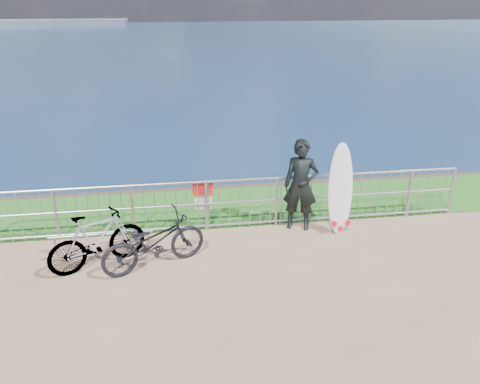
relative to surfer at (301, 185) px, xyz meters
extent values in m
plane|color=#22691D|center=(-1.46, 1.27, -0.96)|extent=(120.00, 120.00, 0.00)
cube|color=brown|center=(-1.46, 2.47, -3.47)|extent=(120.00, 0.30, 5.00)
plane|color=navy|center=(-1.46, 88.57, -5.97)|extent=(260.00, 260.00, 0.00)
cube|color=#565E68|center=(-51.46, 166.57, -5.22)|extent=(70.00, 12.00, 1.50)
cylinder|color=#989BA1|center=(-1.46, 0.17, 0.13)|extent=(10.00, 0.06, 0.06)
cylinder|color=#989BA1|center=(-1.46, 0.17, -0.37)|extent=(10.00, 0.05, 0.05)
cylinder|color=#989BA1|center=(-1.46, 0.17, -0.87)|extent=(10.00, 0.05, 0.05)
cylinder|color=#989BA1|center=(-4.96, 0.17, -0.42)|extent=(0.06, 0.06, 1.10)
cylinder|color=#989BA1|center=(-3.46, 0.17, -0.42)|extent=(0.06, 0.06, 1.10)
cylinder|color=#989BA1|center=(-1.96, 0.17, -0.42)|extent=(0.06, 0.06, 1.10)
cylinder|color=#989BA1|center=(-0.46, 0.17, -0.42)|extent=(0.06, 0.06, 1.10)
cylinder|color=#989BA1|center=(1.04, 0.17, -0.42)|extent=(0.06, 0.06, 1.10)
cylinder|color=#989BA1|center=(2.54, 0.17, -0.42)|extent=(0.06, 0.06, 1.10)
cylinder|color=#989BA1|center=(3.54, 0.17, -0.42)|extent=(0.06, 0.06, 1.10)
cube|color=red|center=(-2.02, 0.23, -0.05)|extent=(0.42, 0.02, 0.30)
cube|color=white|center=(-2.02, 0.23, -0.05)|extent=(0.38, 0.01, 0.08)
cube|color=white|center=(-2.02, 0.23, -0.39)|extent=(0.36, 0.02, 0.26)
imported|color=black|center=(0.00, 0.00, 0.00)|extent=(0.81, 0.65, 1.94)
ellipsoid|color=silver|center=(0.77, -0.25, -0.02)|extent=(0.56, 0.52, 1.90)
cone|color=red|center=(0.62, -0.37, -0.70)|extent=(0.11, 0.21, 0.11)
cone|color=red|center=(0.91, -0.37, -0.70)|extent=(0.11, 0.21, 0.11)
cone|color=red|center=(0.77, -0.37, -0.83)|extent=(0.11, 0.21, 0.11)
imported|color=black|center=(-3.01, -1.14, -0.46)|extent=(2.07, 1.37, 1.03)
imported|color=black|center=(-4.02, -0.97, -0.43)|extent=(1.84, 1.25, 1.08)
cylinder|color=#989BA1|center=(-4.03, -0.45, -0.59)|extent=(1.95, 0.05, 0.05)
cylinder|color=#989BA1|center=(-4.90, -0.45, -0.78)|extent=(0.04, 0.04, 0.38)
cylinder|color=#989BA1|center=(-3.16, -0.45, -0.78)|extent=(0.04, 0.04, 0.38)
camera|label=1|loc=(-2.54, -8.68, 3.66)|focal=35.00mm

